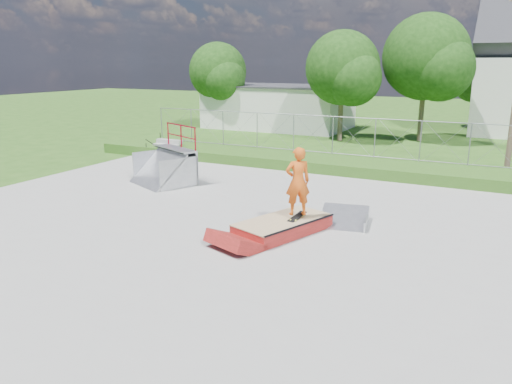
# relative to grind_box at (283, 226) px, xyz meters

# --- Properties ---
(ground) EXTENTS (120.00, 120.00, 0.00)m
(ground) POSITION_rel_grind_box_xyz_m (-1.94, -0.34, -0.21)
(ground) COLOR #295317
(ground) RESTS_ON ground
(concrete_pad) EXTENTS (20.00, 16.00, 0.04)m
(concrete_pad) POSITION_rel_grind_box_xyz_m (-1.94, -0.34, -0.19)
(concrete_pad) COLOR gray
(concrete_pad) RESTS_ON ground
(grass_berm) EXTENTS (24.00, 3.00, 0.50)m
(grass_berm) POSITION_rel_grind_box_xyz_m (-1.94, 9.16, 0.04)
(grass_berm) COLOR #295317
(grass_berm) RESTS_ON ground
(grind_box) EXTENTS (2.26, 3.15, 0.42)m
(grind_box) POSITION_rel_grind_box_xyz_m (0.00, 0.00, 0.00)
(grind_box) COLOR maroon
(grind_box) RESTS_ON concrete_pad
(quarter_pipe) EXTENTS (2.92, 2.74, 2.31)m
(quarter_pipe) POSITION_rel_grind_box_xyz_m (-6.71, 3.26, 0.94)
(quarter_pipe) COLOR #A4A7AC
(quarter_pipe) RESTS_ON concrete_pad
(flat_bank_ramp) EXTENTS (1.64, 1.71, 0.43)m
(flat_bank_ramp) POSITION_rel_grind_box_xyz_m (1.32, 1.54, 0.00)
(flat_bank_ramp) COLOR #A4A7AC
(flat_bank_ramp) RESTS_ON concrete_pad
(skateboard) EXTENTS (0.32, 0.82, 0.13)m
(skateboard) POSITION_rel_grind_box_xyz_m (0.32, 0.27, 0.26)
(skateboard) COLOR black
(skateboard) RESTS_ON grind_box
(skater) EXTENTS (0.85, 0.80, 1.95)m
(skater) POSITION_rel_grind_box_xyz_m (0.32, 0.27, 1.23)
(skater) COLOR #E25A17
(skater) RESTS_ON grind_box
(concrete_stairs) EXTENTS (1.50, 1.60, 0.80)m
(concrete_stairs) POSITION_rel_grind_box_xyz_m (-10.44, 8.36, 0.19)
(concrete_stairs) COLOR gray
(concrete_stairs) RESTS_ON ground
(chain_link_fence) EXTENTS (20.00, 0.06, 1.80)m
(chain_link_fence) POSITION_rel_grind_box_xyz_m (-1.94, 10.16, 1.19)
(chain_link_fence) COLOR gray
(chain_link_fence) RESTS_ON grass_berm
(utility_building_flat) EXTENTS (10.00, 6.00, 3.00)m
(utility_building_flat) POSITION_rel_grind_box_xyz_m (-9.94, 21.66, 1.29)
(utility_building_flat) COLOR silver
(utility_building_flat) RESTS_ON ground
(tree_left_near) EXTENTS (4.76, 4.48, 6.65)m
(tree_left_near) POSITION_rel_grind_box_xyz_m (-3.69, 17.50, 4.03)
(tree_left_near) COLOR brown
(tree_left_near) RESTS_ON ground
(tree_center) EXTENTS (5.44, 5.12, 7.60)m
(tree_center) POSITION_rel_grind_box_xyz_m (0.85, 19.47, 4.63)
(tree_center) COLOR brown
(tree_center) RESTS_ON ground
(tree_left_far) EXTENTS (4.42, 4.16, 6.18)m
(tree_left_far) POSITION_rel_grind_box_xyz_m (-13.71, 19.51, 3.72)
(tree_left_far) COLOR brown
(tree_left_far) RESTS_ON ground
(tree_back_mid) EXTENTS (4.08, 3.84, 5.70)m
(tree_back_mid) POSITION_rel_grind_box_xyz_m (3.27, 27.52, 3.42)
(tree_back_mid) COLOR brown
(tree_back_mid) RESTS_ON ground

